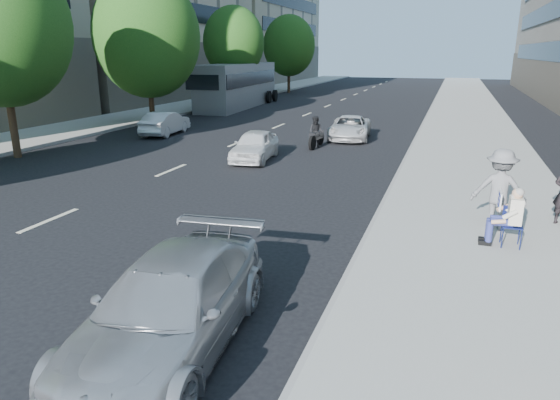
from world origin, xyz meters
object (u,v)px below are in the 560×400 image
at_px(seated_protester, 508,213).
at_px(bus, 238,86).
at_px(white_sedan_mid, 165,123).
at_px(parked_sedan, 171,306).
at_px(white_sedan_far, 350,128).
at_px(jogger, 499,189).
at_px(white_sedan_near, 255,145).
at_px(motorcycle, 316,134).

bearing_deg(seated_protester, bus, 124.20).
height_order(seated_protester, white_sedan_mid, seated_protester).
relative_size(seated_protester, bus, 0.11).
height_order(parked_sedan, white_sedan_far, parked_sedan).
height_order(jogger, white_sedan_near, jogger).
xyz_separation_m(parked_sedan, white_sedan_mid, (-10.58, 17.14, -0.07)).
xyz_separation_m(seated_protester, motorcycle, (-7.03, 10.54, -0.24)).
relative_size(seated_protester, parked_sedan, 0.28).
relative_size(white_sedan_near, motorcycle, 1.69).
bearing_deg(white_sedan_mid, parked_sedan, 115.94).
distance_m(white_sedan_mid, white_sedan_far, 9.56).
bearing_deg(parked_sedan, jogger, 48.98).
bearing_deg(parked_sedan, bus, 106.40).
bearing_deg(jogger, white_sedan_mid, -29.30).
xyz_separation_m(white_sedan_mid, white_sedan_far, (9.40, 1.75, -0.03)).
xyz_separation_m(white_sedan_mid, bus, (-1.92, 13.97, 1.04)).
height_order(white_sedan_far, motorcycle, motorcycle).
relative_size(white_sedan_near, white_sedan_mid, 0.96).
bearing_deg(white_sedan_near, jogger, -41.49).
height_order(white_sedan_far, bus, bus).
height_order(jogger, parked_sedan, jogger).
xyz_separation_m(parked_sedan, white_sedan_near, (-3.78, 12.68, -0.08)).
bearing_deg(seated_protester, white_sedan_near, 140.46).
bearing_deg(white_sedan_mid, white_sedan_far, -175.20).
xyz_separation_m(jogger, motorcycle, (-6.92, 9.42, -0.46)).
distance_m(white_sedan_mid, bus, 14.13).
bearing_deg(jogger, white_sedan_near, -30.17).
bearing_deg(motorcycle, white_sedan_near, -108.93).
distance_m(seated_protester, parked_sedan, 7.38).
relative_size(parked_sedan, white_sedan_mid, 1.27).
distance_m(seated_protester, white_sedan_far, 14.66).
distance_m(jogger, white_sedan_mid, 18.58).
height_order(white_sedan_near, white_sedan_mid, white_sedan_mid).
height_order(jogger, motorcycle, jogger).
xyz_separation_m(white_sedan_near, white_sedan_far, (2.60, 6.21, -0.03)).
height_order(white_sedan_near, bus, bus).
distance_m(white_sedan_mid, motorcycle, 8.49).
height_order(motorcycle, bus, bus).
xyz_separation_m(seated_protester, parked_sedan, (-4.87, -5.54, -0.21)).
bearing_deg(bus, white_sedan_far, -51.10).
bearing_deg(seated_protester, parked_sedan, -131.32).
distance_m(white_sedan_far, motorcycle, 2.97).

